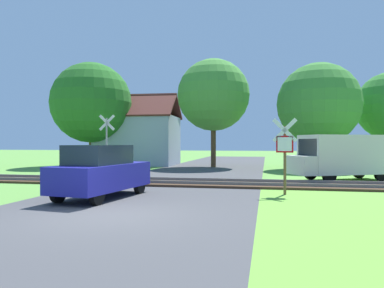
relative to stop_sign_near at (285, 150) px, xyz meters
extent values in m
plane|color=#5B933D|center=(-4.61, -4.74, -1.60)|extent=(160.00, 160.00, 0.00)
cube|color=#424244|center=(-4.61, -2.74, -1.60)|extent=(7.49, 80.00, 0.01)
cube|color=#422D1E|center=(-4.61, 2.67, -1.55)|extent=(60.00, 2.60, 0.10)
cube|color=slate|center=(-4.61, 3.39, -1.44)|extent=(60.00, 0.08, 0.12)
cube|color=slate|center=(-4.61, 1.95, -1.44)|extent=(60.00, 0.08, 0.12)
cylinder|color=brown|center=(0.00, 0.03, -0.38)|extent=(0.10, 0.10, 2.45)
cube|color=red|center=(0.00, -0.03, 0.20)|extent=(0.60, 0.12, 0.60)
cube|color=white|center=(-0.01, -0.05, 0.20)|extent=(0.49, 0.08, 0.49)
cube|color=white|center=(0.00, -0.03, 0.70)|extent=(0.87, 0.16, 0.88)
cube|color=white|center=(0.00, -0.03, 0.70)|extent=(0.87, 0.16, 0.88)
cylinder|color=#9E9EA5|center=(-9.13, 5.20, 0.00)|extent=(0.09, 0.09, 3.20)
cube|color=white|center=(-9.14, 5.26, 1.35)|extent=(0.87, 0.14, 0.88)
cube|color=white|center=(-9.14, 5.26, 1.35)|extent=(0.87, 0.14, 0.88)
cube|color=#99A3B7|center=(-11.32, 16.50, 0.43)|extent=(6.52, 5.25, 4.08)
cube|color=#562823|center=(-11.27, 15.25, 3.37)|extent=(6.75, 3.12, 2.10)
cube|color=#562823|center=(-11.37, 17.75, 3.37)|extent=(6.75, 3.12, 2.10)
cube|color=brown|center=(-9.58, 16.57, 3.38)|extent=(0.52, 0.52, 1.10)
cylinder|color=#513823|center=(-4.65, 14.70, 0.13)|extent=(0.39, 0.39, 3.46)
sphere|color=#478E38|center=(-4.65, 14.70, 3.93)|extent=(5.52, 5.52, 5.52)
cylinder|color=#513823|center=(-14.43, 14.06, -0.27)|extent=(0.37, 0.37, 2.67)
sphere|color=#286B23|center=(-14.43, 14.06, 3.47)|extent=(6.41, 6.41, 6.41)
cylinder|color=#513823|center=(2.93, 13.61, -0.40)|extent=(0.37, 0.37, 2.41)
sphere|color=#3D8433|center=(2.93, 13.61, 2.97)|extent=(5.75, 5.75, 5.75)
cube|color=silver|center=(3.16, 5.85, -0.31)|extent=(4.61, 3.55, 1.90)
cube|color=silver|center=(0.96, 4.78, -0.81)|extent=(1.42, 1.93, 0.90)
cube|color=#19232D|center=(1.29, 4.94, 0.02)|extent=(0.74, 1.47, 0.85)
cube|color=navy|center=(2.74, 6.71, -0.65)|extent=(3.40, 1.66, 0.16)
cylinder|color=black|center=(1.53, 5.93, -1.26)|extent=(0.69, 0.46, 0.68)
cylinder|color=black|center=(2.22, 4.53, -1.26)|extent=(0.69, 0.46, 0.68)
cylinder|color=black|center=(4.10, 7.18, -1.26)|extent=(0.69, 0.46, 0.68)
cylinder|color=black|center=(4.78, 5.77, -1.26)|extent=(0.69, 0.46, 0.68)
cube|color=navy|center=(-6.07, -1.98, -0.88)|extent=(2.18, 4.19, 0.84)
cube|color=#19232D|center=(-6.09, -2.18, -0.14)|extent=(1.69, 2.37, 0.64)
cylinder|color=black|center=(-5.18, -0.73, -1.30)|extent=(0.26, 0.62, 0.60)
cylinder|color=black|center=(-6.57, -0.54, -1.30)|extent=(0.26, 0.62, 0.60)
cylinder|color=black|center=(-5.56, -3.42, -1.30)|extent=(0.26, 0.62, 0.60)
cylinder|color=black|center=(-6.95, -3.23, -1.30)|extent=(0.26, 0.62, 0.60)
camera|label=1|loc=(-0.63, -13.71, 0.25)|focal=35.00mm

